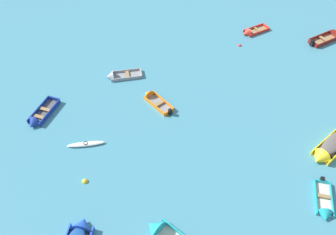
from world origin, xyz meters
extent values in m
cube|color=beige|center=(11.22, 13.97, 0.04)|extent=(1.37, 2.70, 0.08)
cube|color=teal|center=(11.75, 13.88, 0.16)|extent=(0.48, 2.67, 0.33)
cube|color=teal|center=(10.70, 14.05, 0.16)|extent=(0.48, 2.67, 0.33)
cube|color=teal|center=(11.43, 15.30, 0.16)|extent=(1.04, 0.26, 0.33)
cone|color=teal|center=(11.01, 12.58, 0.18)|extent=(1.10, 0.77, 1.01)
cube|color=#937047|center=(11.24, 14.10, 0.23)|extent=(0.98, 0.42, 0.03)
cube|color=black|center=(11.44, 15.41, 0.28)|extent=(0.31, 0.29, 0.46)
cube|color=#99754C|center=(13.12, 18.74, 0.06)|extent=(3.63, 3.60, 0.11)
cube|color=yellow|center=(12.63, 19.25, 0.23)|extent=(2.88, 2.83, 0.45)
cone|color=yellow|center=(11.66, 17.30, 0.25)|extent=(1.60, 1.60, 1.36)
cube|color=#937047|center=(13.27, 18.89, 0.32)|extent=(1.18, 1.19, 0.03)
cube|color=#937047|center=(12.45, 18.08, 0.32)|extent=(1.18, 1.19, 0.03)
ellipsoid|color=#59514C|center=(13.12, 18.74, 0.60)|extent=(3.35, 3.33, 0.41)
cube|color=#99754C|center=(16.00, 33.57, 0.06)|extent=(3.42, 2.84, 0.12)
cube|color=maroon|center=(15.65, 34.09, 0.23)|extent=(2.93, 2.03, 0.46)
cube|color=maroon|center=(16.35, 33.06, 0.23)|extent=(2.93, 2.03, 0.46)
cube|color=maroon|center=(14.55, 32.59, 0.23)|extent=(0.79, 1.08, 0.46)
cone|color=maroon|center=(17.50, 34.59, 0.25)|extent=(1.33, 1.43, 1.19)
cube|color=#937047|center=(15.85, 33.47, 0.32)|extent=(0.93, 1.12, 0.03)
cube|color=black|center=(14.43, 32.51, 0.39)|extent=(0.45, 0.45, 0.65)
cube|color=#4C4C51|center=(-10.63, 20.96, 0.06)|extent=(1.86, 3.21, 0.11)
cube|color=navy|center=(-10.08, 20.80, 0.22)|extent=(0.94, 3.06, 0.45)
cube|color=navy|center=(-11.18, 21.11, 0.22)|extent=(0.94, 3.06, 0.45)
cube|color=navy|center=(-10.20, 22.47, 0.22)|extent=(1.11, 0.42, 0.45)
cone|color=navy|center=(-11.09, 19.37, 0.24)|extent=(1.25, 1.00, 1.09)
cube|color=#937047|center=(-10.59, 21.11, 0.31)|extent=(1.07, 0.60, 0.03)
cube|color=#937047|center=(-10.84, 20.23, 0.31)|extent=(1.07, 0.60, 0.03)
cube|color=gray|center=(-4.38, 26.30, 0.04)|extent=(2.98, 1.79, 0.08)
cube|color=gray|center=(-4.23, 25.72, 0.16)|extent=(2.83, 0.82, 0.32)
cube|color=gray|center=(-4.53, 26.87, 0.16)|extent=(2.83, 0.82, 0.32)
cube|color=gray|center=(-2.98, 26.67, 0.16)|extent=(0.42, 1.15, 0.32)
cone|color=gray|center=(-5.84, 25.91, 0.17)|extent=(0.94, 1.27, 1.13)
cube|color=#937047|center=(-4.23, 26.34, 0.22)|extent=(0.57, 1.10, 0.03)
cube|color=#99754C|center=(8.91, 34.91, 0.04)|extent=(2.81, 2.36, 0.08)
cube|color=red|center=(9.22, 34.45, 0.16)|extent=(2.37, 1.62, 0.32)
cube|color=red|center=(8.60, 35.37, 0.16)|extent=(2.37, 1.62, 0.32)
cube|color=red|center=(10.08, 35.69, 0.16)|extent=(0.70, 0.97, 0.32)
cone|color=red|center=(7.70, 34.09, 0.17)|extent=(1.13, 1.24, 1.06)
cube|color=#937047|center=(9.03, 34.99, 0.22)|extent=(0.80, 0.99, 0.03)
cube|color=#937047|center=(8.35, 34.53, 0.22)|extent=(0.80, 0.99, 0.03)
ellipsoid|color=white|center=(-6.27, 17.68, 0.13)|extent=(3.00, 1.06, 0.27)
torus|color=black|center=(-6.27, 17.68, 0.25)|extent=(0.42, 0.42, 0.06)
cone|color=blue|center=(-4.91, 10.91, 0.26)|extent=(1.50, 0.96, 1.45)
cube|color=gray|center=(-0.96, 22.63, 0.05)|extent=(2.64, 2.68, 0.09)
cube|color=orange|center=(-1.33, 22.27, 0.18)|extent=(2.08, 2.13, 0.37)
cube|color=orange|center=(-0.58, 22.99, 0.18)|extent=(2.08, 2.13, 0.37)
cube|color=orange|center=(0.06, 21.59, 0.18)|extent=(0.81, 0.79, 0.37)
cone|color=orange|center=(-2.01, 23.72, 0.20)|extent=(1.18, 1.17, 1.00)
cube|color=#937047|center=(-0.85, 22.52, 0.26)|extent=(0.88, 0.87, 0.03)
cube|color=black|center=(0.14, 21.50, 0.31)|extent=(0.38, 0.38, 0.51)
cone|color=teal|center=(-0.28, 11.04, 0.24)|extent=(1.58, 1.70, 1.44)
sphere|color=yellow|center=(-5.60, 14.33, 0.00)|extent=(0.43, 0.43, 0.43)
sphere|color=red|center=(6.88, 32.04, 0.00)|extent=(0.35, 0.35, 0.35)
camera|label=1|loc=(1.30, 0.87, 21.39)|focal=37.10mm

